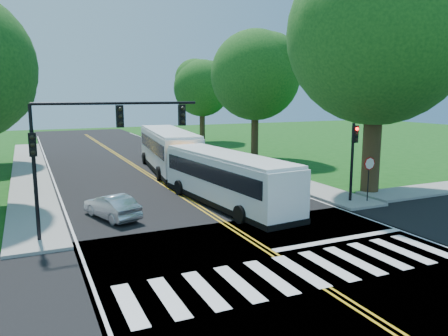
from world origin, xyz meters
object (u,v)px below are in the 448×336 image
signal_nw (93,136)px  bus_follow (168,149)px  bus_lead (226,178)px  suv (265,179)px  dark_sedan (221,165)px  signal_ne (353,152)px  hatchback (112,207)px

signal_nw → bus_follow: (7.82, 14.58, -2.63)m
signal_nw → bus_lead: bearing=18.8°
bus_lead → suv: bearing=-150.7°
signal_nw → suv: size_ratio=1.57×
bus_follow → dark_sedan: bus_follow is taller
signal_ne → bus_follow: (-6.23, 14.57, -1.22)m
signal_ne → bus_lead: bearing=159.4°
signal_nw → bus_follow: bearing=61.8°
bus_lead → hatchback: size_ratio=3.08×
bus_follow → suv: bearing=119.0°
signal_ne → bus_follow: bearing=113.2°
suv → signal_nw: bearing=22.9°
signal_ne → hatchback: 13.40m
hatchback → suv: suv is taller
signal_nw → hatchback: (1.09, 2.47, -3.76)m
suv → hatchback: bearing=13.5°
bus_lead → dark_sedan: (4.07, 9.82, -0.95)m
hatchback → bus_follow: bearing=-137.4°
dark_sedan → suv: bearing=98.1°
bus_lead → dark_sedan: 10.67m
bus_lead → dark_sedan: bearing=-118.1°
hatchback → suv: 10.86m
bus_follow → hatchback: bus_follow is taller
signal_ne → bus_follow: signal_ne is taller
signal_nw → hatchback: signal_nw is taller
bus_follow → dark_sedan: size_ratio=3.24×
signal_nw → signal_ne: bearing=0.0°
hatchback → dark_sedan: bearing=-154.7°
signal_ne → hatchback: (-12.96, 2.46, -2.34)m
bus_lead → suv: 5.14m
signal_ne → bus_lead: (-6.66, 2.51, -1.42)m
bus_follow → hatchback: 13.90m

